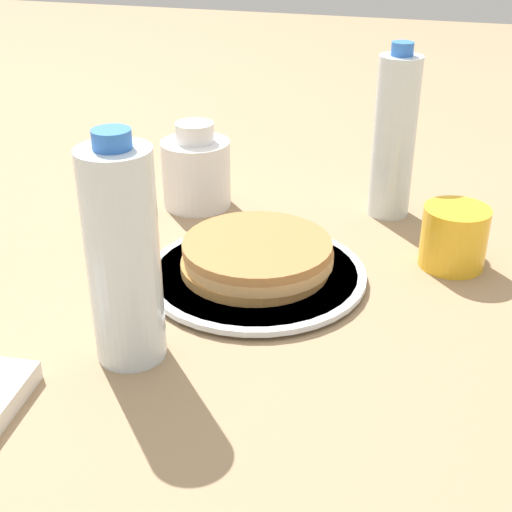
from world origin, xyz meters
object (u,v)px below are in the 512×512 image
(cream_jug, at_px, (196,170))
(water_bottle_mid, at_px, (394,137))
(pancake_stack, at_px, (257,256))
(water_bottle_near, at_px, (123,256))
(juice_glass, at_px, (454,237))
(plate, at_px, (256,274))

(cream_jug, xyz_separation_m, water_bottle_mid, (-0.28, -0.05, 0.06))
(pancake_stack, height_order, cream_jug, cream_jug)
(cream_jug, bearing_deg, water_bottle_near, 100.96)
(pancake_stack, xyz_separation_m, juice_glass, (-0.23, -0.11, 0.01))
(pancake_stack, distance_m, water_bottle_near, 0.22)
(pancake_stack, height_order, water_bottle_near, water_bottle_near)
(juice_glass, height_order, water_bottle_near, water_bottle_near)
(pancake_stack, bearing_deg, juice_glass, -155.38)
(juice_glass, xyz_separation_m, water_bottle_near, (0.31, 0.30, 0.08))
(juice_glass, bearing_deg, pancake_stack, 24.62)
(plate, bearing_deg, water_bottle_near, 67.09)
(plate, distance_m, cream_jug, 0.26)
(juice_glass, relative_size, water_bottle_mid, 0.33)
(water_bottle_near, distance_m, water_bottle_mid, 0.49)
(plate, bearing_deg, water_bottle_mid, -117.45)
(juice_glass, bearing_deg, plate, 25.57)
(water_bottle_near, bearing_deg, plate, -112.91)
(cream_jug, height_order, water_bottle_mid, water_bottle_mid)
(plate, xyz_separation_m, water_bottle_near, (0.08, 0.19, 0.11))
(juice_glass, bearing_deg, cream_jug, -12.97)
(plate, xyz_separation_m, juice_glass, (-0.23, -0.11, 0.03))
(juice_glass, xyz_separation_m, cream_jug, (0.38, -0.09, 0.02))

